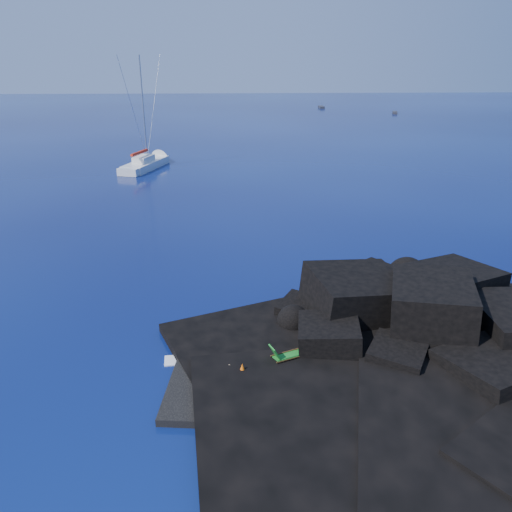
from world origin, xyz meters
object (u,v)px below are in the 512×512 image
(distant_boat_b, at_px, (395,114))
(marker_cone, at_px, (242,369))
(sunbather, at_px, (220,366))
(sailboat, at_px, (146,168))
(deck_chair, at_px, (289,351))
(distant_boat_a, at_px, (321,108))

(distant_boat_b, bearing_deg, marker_cone, -94.26)
(marker_cone, bearing_deg, sunbather, 154.25)
(sailboat, relative_size, distant_boat_b, 3.65)
(deck_chair, height_order, distant_boat_a, deck_chair)
(marker_cone, xyz_separation_m, distant_boat_a, (26.71, 132.63, -0.65))
(sunbather, bearing_deg, distant_boat_a, 90.25)
(distant_boat_a, bearing_deg, deck_chair, -100.09)
(sunbather, xyz_separation_m, distant_boat_b, (44.65, 115.58, -0.52))
(sailboat, relative_size, marker_cone, 24.14)
(sailboat, bearing_deg, sunbather, -59.46)
(deck_chair, distance_m, distant_boat_a, 133.95)
(sailboat, relative_size, distant_boat_a, 3.32)
(marker_cone, bearing_deg, sailboat, 103.74)
(deck_chair, height_order, distant_boat_b, deck_chair)
(deck_chair, height_order, marker_cone, deck_chair)
(distant_boat_a, bearing_deg, distant_boat_b, -43.99)
(distant_boat_b, bearing_deg, distant_boat_a, 151.89)
(deck_chair, bearing_deg, marker_cone, -179.71)
(sunbather, relative_size, distant_boat_b, 0.46)
(deck_chair, distance_m, distant_boat_b, 122.34)
(sailboat, bearing_deg, distant_boat_a, 83.24)
(distant_boat_b, bearing_deg, sailboat, -113.03)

